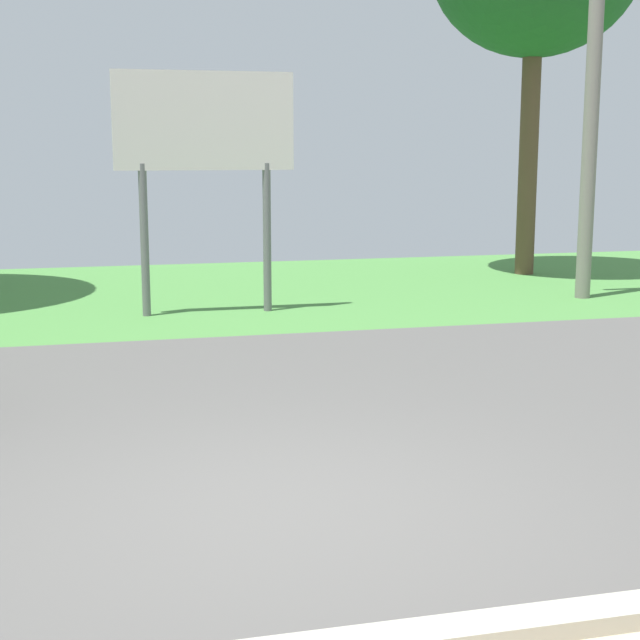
% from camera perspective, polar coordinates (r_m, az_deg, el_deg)
% --- Properties ---
extents(ground_plane, '(40.00, 22.00, 0.20)m').
position_cam_1_polar(ground_plane, '(9.42, -5.78, -4.96)').
color(ground_plane, '#565451').
extents(utility_pole, '(1.80, 0.24, 6.38)m').
position_cam_1_polar(utility_pole, '(15.99, 16.05, 13.28)').
color(utility_pole, gray).
rests_on(utility_pole, ground_plane).
extents(roadside_billboard, '(2.60, 0.12, 3.50)m').
position_cam_1_polar(roadside_billboard, '(13.99, -6.94, 10.75)').
color(roadside_billboard, slate).
rests_on(roadside_billboard, ground_plane).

